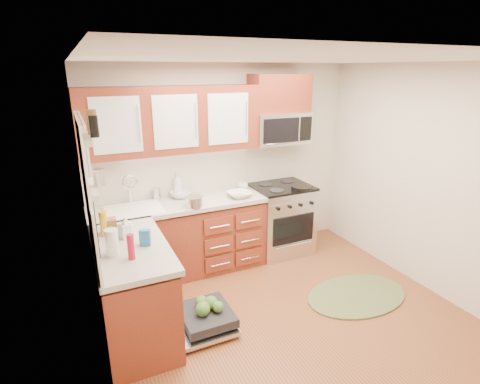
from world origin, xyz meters
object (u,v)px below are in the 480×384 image
microwave (279,128)px  paper_towel_roll (112,243)px  skillet (302,188)px  cutting_board (239,194)px  stock_pot (194,202)px  range (281,219)px  cup (243,186)px  upper_cabinets (172,120)px  bowl_a (239,195)px  sink (135,220)px  dishwasher (203,320)px  rug (357,295)px  bowl_b (181,194)px

microwave → paper_towel_roll: size_ratio=3.22×
skillet → cutting_board: (-0.78, 0.21, -0.04)m
stock_pot → paper_towel_roll: (-0.99, -0.83, 0.06)m
range → stock_pot: stock_pot is taller
stock_pot → cup: bearing=23.4°
upper_cabinets → bowl_a: (0.72, -0.26, -0.92)m
upper_cabinets → stock_pot: bearing=-71.7°
sink → paper_towel_roll: paper_towel_roll is taller
paper_towel_roll → bowl_a: size_ratio=0.84×
dishwasher → cutting_board: size_ratio=2.45×
bowl_a → paper_towel_roll: bearing=-150.0°
skillet → paper_towel_roll: size_ratio=1.13×
dishwasher → stock_pot: size_ratio=3.38×
sink → bowl_a: (1.25, -0.11, 0.16)m
cup → paper_towel_roll: bearing=-146.5°
sink → cutting_board: size_ratio=2.17×
range → skillet: 0.58m
range → sink: size_ratio=1.53×
rug → stock_pot: bearing=143.3°
rug → bowl_b: bearing=136.0°
sink → bowl_b: size_ratio=2.42×
rug → cutting_board: (-0.86, 1.29, 0.93)m
stock_pot → cutting_board: size_ratio=0.72×
upper_cabinets → bowl_b: bearing=20.3°
upper_cabinets → cup: size_ratio=15.84×
skillet → rug: bearing=-86.1°
dishwasher → paper_towel_roll: 1.20m
bowl_a → cup: bearing=55.9°
dishwasher → paper_towel_roll: (-0.74, 0.09, 0.94)m
cup → sink: bearing=-174.6°
cutting_board → range: bearing=3.6°
microwave → sink: 2.13m
cutting_board → cup: 0.21m
sink → skillet: 2.09m
upper_cabinets → bowl_a: 1.20m
rug → skillet: bearing=93.9°
upper_cabinets → bowl_a: size_ratio=7.31×
dishwasher → skillet: bearing=27.6°
range → dishwasher: bearing=-143.7°
stock_pot → range: bearing=9.3°
rug → cup: size_ratio=9.34×
microwave → bowl_a: (-0.68, -0.24, -0.74)m
range → cup: cup is taller
dishwasher → skillet: size_ratio=2.62×
cup → bowl_b: bearing=176.8°
bowl_b → cup: 0.82m
upper_cabinets → cup: bearing=-1.3°
range → bowl_b: bearing=172.8°
microwave → stock_pot: (-1.29, -0.33, -0.71)m
sink → rug: sink is taller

